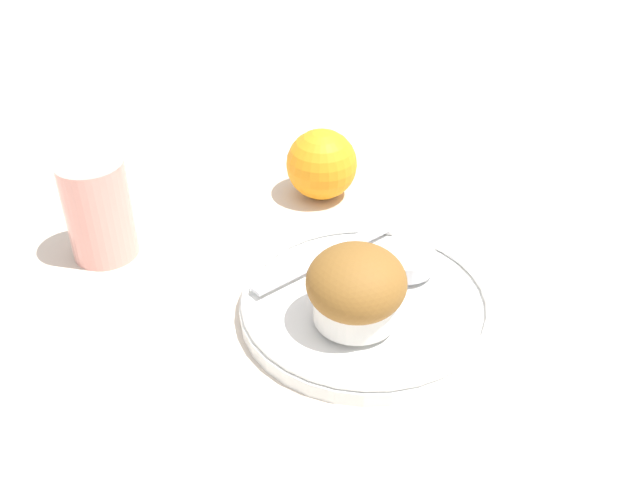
% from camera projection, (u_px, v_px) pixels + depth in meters
% --- Properties ---
extents(ground_plane, '(3.00, 3.00, 0.00)m').
position_uv_depth(ground_plane, '(375.00, 306.00, 0.66)').
color(ground_plane, beige).
extents(plate, '(0.23, 0.23, 0.02)m').
position_uv_depth(plate, '(363.00, 302.00, 0.65)').
color(plate, white).
rests_on(plate, ground_plane).
extents(muffin, '(0.09, 0.09, 0.07)m').
position_uv_depth(muffin, '(356.00, 288.00, 0.60)').
color(muffin, silver).
rests_on(muffin, plate).
extents(cream_ramekin, '(0.06, 0.06, 0.02)m').
position_uv_depth(cream_ramekin, '(405.00, 258.00, 0.67)').
color(cream_ramekin, silver).
rests_on(cream_ramekin, plate).
extents(berry_pair, '(0.03, 0.02, 0.02)m').
position_uv_depth(berry_pair, '(351.00, 258.00, 0.67)').
color(berry_pair, maroon).
rests_on(berry_pair, plate).
extents(butter_knife, '(0.19, 0.02, 0.00)m').
position_uv_depth(butter_knife, '(332.00, 253.00, 0.69)').
color(butter_knife, silver).
rests_on(butter_knife, plate).
extents(orange_fruit, '(0.08, 0.08, 0.08)m').
position_uv_depth(orange_fruit, '(322.00, 164.00, 0.80)').
color(orange_fruit, orange).
rests_on(orange_fruit, ground_plane).
extents(juice_glass, '(0.07, 0.07, 0.10)m').
position_uv_depth(juice_glass, '(98.00, 210.00, 0.70)').
color(juice_glass, '#E5998C').
rests_on(juice_glass, ground_plane).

